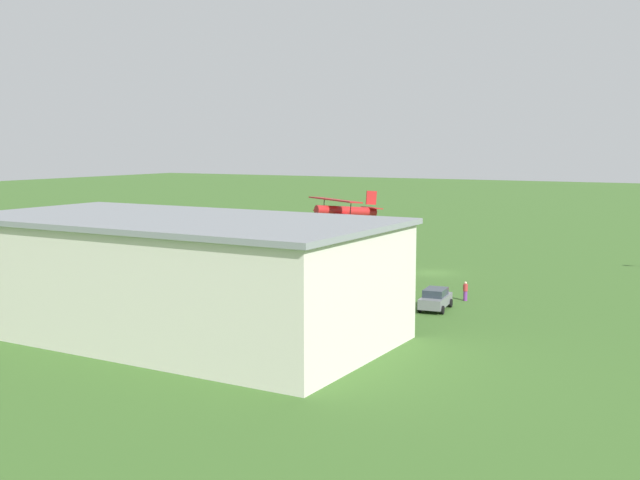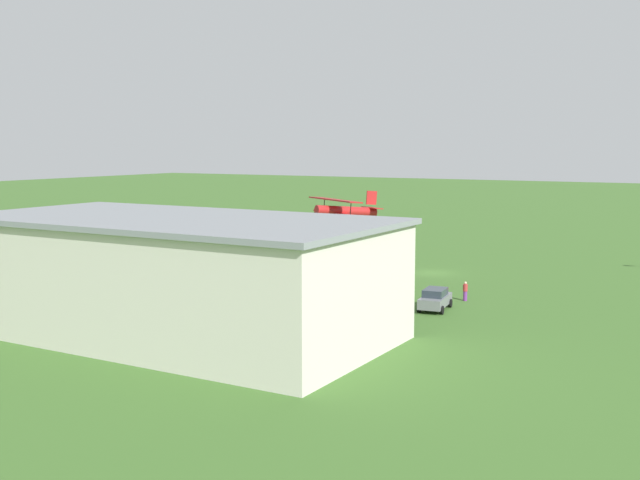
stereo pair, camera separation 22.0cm
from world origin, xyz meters
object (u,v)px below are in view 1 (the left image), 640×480
car_green (34,259)px  biplane (343,210)px  car_black (117,271)px  person_by_parked_cars (465,291)px  car_orange (69,264)px  person_walking_on_apron (360,287)px  car_yellow (186,274)px  hangar (176,276)px  car_grey (435,299)px

car_green → biplane: bearing=-163.0°
car_black → person_by_parked_cars: bearing=-168.9°
car_black → biplane: bearing=-148.7°
car_orange → person_walking_on_apron: bearing=-173.1°
car_yellow → hangar: bearing=126.9°
person_by_parked_cars → car_green: bearing=6.0°
car_orange → person_by_parked_cars: bearing=-171.4°
car_yellow → car_green: 19.62m
car_orange → car_green: bearing=-10.4°
car_black → car_orange: 6.70m
person_by_parked_cars → hangar: bearing=56.5°
car_black → person_walking_on_apron: 23.53m
person_walking_on_apron → biplane: bearing=-53.4°
hangar → car_grey: bearing=-128.4°
hangar → car_yellow: size_ratio=6.18×
car_yellow → car_black: bearing=14.3°
biplane → car_green: size_ratio=1.63×
car_grey → car_black: bearing=3.3°
biplane → car_yellow: biplane is taller
hangar → car_grey: 20.00m
car_yellow → person_by_parked_cars: 25.17m
biplane → person_walking_on_apron: biplane is taller
car_grey → car_yellow: bearing=0.2°
hangar → car_black: (18.40, -13.69, -3.12)m
hangar → person_walking_on_apron: hangar is taller
hangar → car_green: bearing=-26.0°
car_orange → biplane: bearing=-156.9°
car_orange → person_by_parked_cars: (-38.25, -5.81, -0.11)m
car_orange → person_walking_on_apron: size_ratio=3.07×
hangar → car_grey: size_ratio=6.90×
car_orange → car_grey: bearing=-177.9°
car_green → car_grey: bearing=-179.7°
biplane → person_by_parked_cars: biplane is taller
biplane → car_orange: bearing=23.1°
person_walking_on_apron → car_yellow: bearing=7.9°
car_grey → person_by_parked_cars: car_grey is taller
biplane → person_walking_on_apron: bearing=126.6°
car_grey → car_black: car_grey is taller
biplane → person_walking_on_apron: (-5.16, 6.95, -5.67)m
hangar → person_by_parked_cars: (-13.17, -19.91, -3.14)m
car_orange → hangar: bearing=150.7°
car_black → car_green: bearing=-6.8°
person_walking_on_apron → person_by_parked_cars: bearing=-165.2°
car_yellow → person_walking_on_apron: 16.55m
car_yellow → person_walking_on_apron: (-16.39, -2.28, -0.08)m
car_orange → car_green: car_orange is taller
car_green → person_by_parked_cars: bearing=-174.0°
car_black → car_green: 12.91m
car_orange → person_walking_on_apron: (-29.87, -3.60, -0.11)m
hangar → biplane: (0.37, -24.65, 2.53)m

